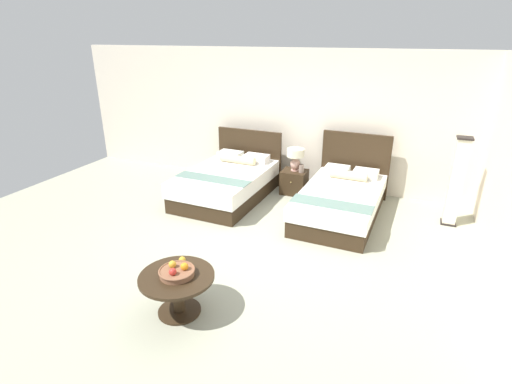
{
  "coord_description": "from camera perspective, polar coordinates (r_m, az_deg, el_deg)",
  "views": [
    {
      "loc": [
        2.04,
        -4.65,
        2.91
      ],
      "look_at": [
        -0.03,
        0.45,
        0.68
      ],
      "focal_mm": 27.59,
      "sensor_mm": 36.0,
      "label": 1
    }
  ],
  "objects": [
    {
      "name": "bed_near_window",
      "position": [
        7.42,
        -4.12,
        1.43
      ],
      "size": [
        1.44,
        2.15,
        1.1
      ],
      "color": "#312314",
      "rests_on": "ground"
    },
    {
      "name": "floor_lamp_corner",
      "position": [
        6.98,
        27.03,
        1.28
      ],
      "size": [
        0.23,
        0.23,
        1.45
      ],
      "color": "black",
      "rests_on": "ground"
    },
    {
      "name": "ground_plane",
      "position": [
        5.86,
        -1.35,
        -7.87
      ],
      "size": [
        10.12,
        9.3,
        0.02
      ],
      "primitive_type": "cube",
      "color": "#A4A58E"
    },
    {
      "name": "coffee_table",
      "position": [
        4.5,
        -11.32,
        -13.19
      ],
      "size": [
        0.82,
        0.82,
        0.48
      ],
      "color": "#312314",
      "rests_on": "ground"
    },
    {
      "name": "loose_apple",
      "position": [
        4.61,
        -10.64,
        -9.66
      ],
      "size": [
        0.08,
        0.08,
        0.08
      ],
      "color": "gold",
      "rests_on": "coffee_table"
    },
    {
      "name": "fruit_bowl",
      "position": [
        4.4,
        -11.4,
        -11.23
      ],
      "size": [
        0.39,
        0.39,
        0.14
      ],
      "color": "brown",
      "rests_on": "coffee_table"
    },
    {
      "name": "bed_near_corner",
      "position": [
        6.83,
        12.26,
        -1.09
      ],
      "size": [
        1.32,
        2.25,
        1.22
      ],
      "color": "#312314",
      "rests_on": "ground"
    },
    {
      "name": "wall_back",
      "position": [
        7.93,
        6.91,
        10.4
      ],
      "size": [
        10.12,
        0.12,
        2.67
      ],
      "primitive_type": "cube",
      "color": "beige",
      "rests_on": "ground"
    },
    {
      "name": "vase",
      "position": [
        7.5,
        6.59,
        3.4
      ],
      "size": [
        0.1,
        0.1,
        0.15
      ],
      "color": "gray",
      "rests_on": "nightstand"
    },
    {
      "name": "table_lamp",
      "position": [
        7.53,
        5.74,
        5.14
      ],
      "size": [
        0.33,
        0.33,
        0.43
      ],
      "color": "tan",
      "rests_on": "nightstand"
    },
    {
      "name": "nightstand",
      "position": [
        7.68,
        5.55,
        1.47
      ],
      "size": [
        0.47,
        0.44,
        0.46
      ],
      "color": "#312314",
      "rests_on": "ground"
    }
  ]
}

